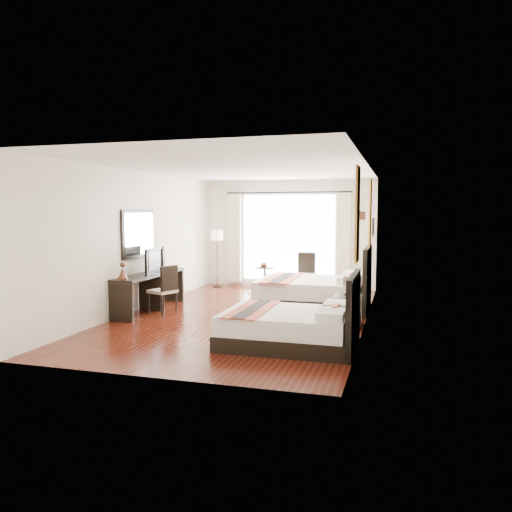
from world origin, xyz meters
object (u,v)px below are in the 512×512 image
(desk_chair, at_px, (163,299))
(side_table, at_px, (265,278))
(television, at_px, (151,260))
(vase, at_px, (348,296))
(floor_lamp, at_px, (217,239))
(fruit_bowl, at_px, (264,266))
(window_chair, at_px, (306,281))
(table_lamp, at_px, (349,283))
(bed_far, at_px, (316,292))
(console_desk, at_px, (150,292))
(nightstand, at_px, (347,311))
(bed_near, at_px, (293,326))

(desk_chair, bearing_deg, side_table, -85.20)
(television, bearing_deg, vase, -101.45)
(television, distance_m, side_table, 3.74)
(floor_lamp, distance_m, fruit_bowl, 1.42)
(window_chair, bearing_deg, fruit_bowl, -114.24)
(table_lamp, distance_m, window_chair, 3.42)
(bed_far, bearing_deg, side_table, 128.49)
(bed_far, bearing_deg, desk_chair, -152.20)
(side_table, height_order, fruit_bowl, fruit_bowl)
(desk_chair, bearing_deg, window_chair, -103.65)
(console_desk, height_order, desk_chair, desk_chair)
(side_table, relative_size, fruit_bowl, 2.59)
(nightstand, bearing_deg, fruit_bowl, 124.44)
(bed_far, height_order, table_lamp, bed_far)
(bed_far, xyz_separation_m, nightstand, (0.79, -1.53, -0.06))
(television, bearing_deg, table_lamp, -96.80)
(vase, bearing_deg, floor_lamp, 135.05)
(vase, bearing_deg, fruit_bowl, 123.40)
(table_lamp, distance_m, fruit_bowl, 4.34)
(floor_lamp, height_order, window_chair, floor_lamp)
(vase, relative_size, floor_lamp, 0.09)
(bed_far, bearing_deg, bed_near, -87.22)
(floor_lamp, bearing_deg, fruit_bowl, 3.00)
(floor_lamp, distance_m, window_chair, 2.64)
(nightstand, xyz_separation_m, vase, (0.03, -0.19, 0.30))
(television, distance_m, desk_chair, 0.85)
(bed_far, distance_m, side_table, 2.72)
(desk_chair, bearing_deg, nightstand, -159.79)
(bed_near, xyz_separation_m, floor_lamp, (-3.12, 5.08, 0.98))
(desk_chair, relative_size, window_chair, 0.97)
(table_lamp, distance_m, television, 3.96)
(table_lamp, distance_m, desk_chair, 3.60)
(vase, height_order, side_table, vase)
(bed_near, relative_size, table_lamp, 5.61)
(television, height_order, fruit_bowl, television)
(bed_far, bearing_deg, fruit_bowl, 128.96)
(fruit_bowl, bearing_deg, vase, -56.60)
(bed_near, relative_size, bed_far, 0.87)
(nightstand, relative_size, vase, 3.99)
(fruit_bowl, bearing_deg, side_table, 13.39)
(table_lamp, height_order, television, television)
(bed_near, bearing_deg, window_chair, 98.30)
(console_desk, height_order, floor_lamp, floor_lamp)
(vase, height_order, desk_chair, desk_chair)
(nightstand, distance_m, console_desk, 3.96)
(vase, height_order, floor_lamp, floor_lamp)
(console_desk, distance_m, desk_chair, 0.45)
(table_lamp, xyz_separation_m, television, (-3.95, 0.16, 0.27))
(desk_chair, bearing_deg, vase, -162.80)
(console_desk, distance_m, floor_lamp, 3.44)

